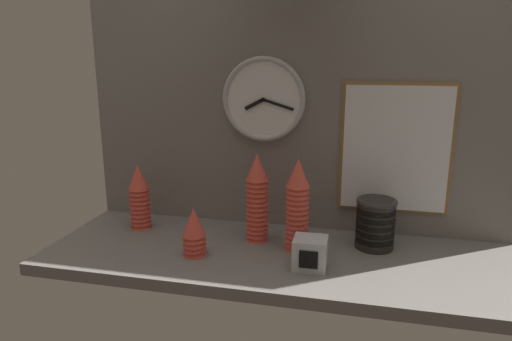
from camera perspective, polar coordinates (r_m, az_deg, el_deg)
The scene contains 10 objects.
ground_plane at distance 1.58m, azimuth 3.12°, elevation -10.77°, with size 1.60×0.56×0.04m, color slate.
wall_tiled_back at distance 1.70m, azimuth 4.95°, elevation 10.05°, with size 1.60×0.03×1.05m.
cup_stack_center_right at distance 1.54m, azimuth 5.20°, elevation -4.35°, with size 0.08×0.08×0.32m.
cup_stack_center at distance 1.61m, azimuth 0.15°, elevation -3.42°, with size 0.08×0.08×0.32m.
cup_stack_far_left at distance 1.79m, azimuth -14.36°, elevation -3.17°, with size 0.08×0.08×0.25m.
cup_stack_center_left at distance 1.53m, azimuth -7.74°, elevation -7.57°, with size 0.08×0.08×0.17m.
bowl_stack_right at distance 1.62m, azimuth 14.71°, elevation -6.28°, with size 0.14×0.14×0.18m.
wall_clock at distance 1.69m, azimuth 0.95°, elevation 8.88°, with size 0.31×0.03×0.31m.
menu_board at distance 1.69m, azimuth 17.04°, elevation 2.58°, with size 0.39×0.01×0.47m.
napkin_dispenser at distance 1.45m, azimuth 6.79°, elevation -10.22°, with size 0.10×0.10×0.10m.
Camera 1 is at (0.24, -1.41, 0.65)m, focal length 32.00 mm.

